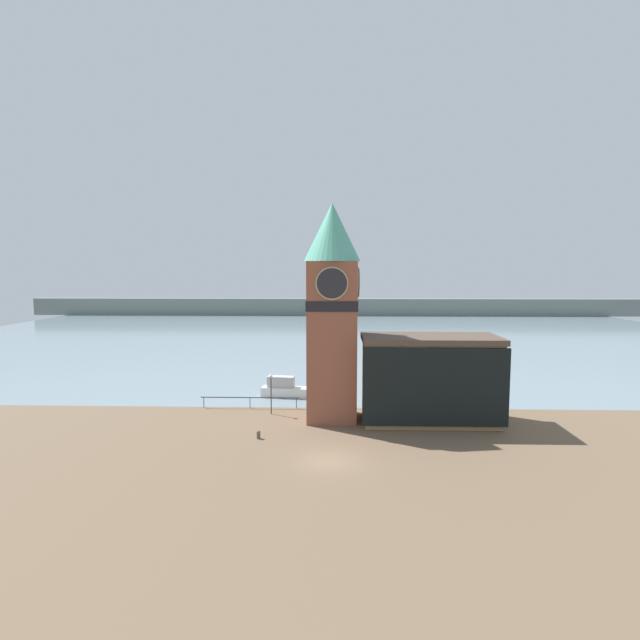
% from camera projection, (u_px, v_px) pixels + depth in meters
% --- Properties ---
extents(ground_plane, '(160.00, 160.00, 0.00)m').
position_uv_depth(ground_plane, '(328.00, 461.00, 35.63)').
color(ground_plane, brown).
extents(water, '(160.00, 120.00, 0.00)m').
position_uv_depth(water, '(333.00, 332.00, 108.92)').
color(water, gray).
rests_on(water, ground_plane).
extents(far_shoreline, '(180.00, 3.00, 5.00)m').
position_uv_depth(far_shoreline, '(333.00, 307.00, 148.44)').
color(far_shoreline, slate).
rests_on(far_shoreline, water).
extents(pier_railing, '(9.79, 0.08, 1.09)m').
position_uv_depth(pier_railing, '(250.00, 399.00, 49.14)').
color(pier_railing, '#333338').
rests_on(pier_railing, ground_plane).
extents(clock_tower, '(5.06, 5.06, 19.48)m').
position_uv_depth(clock_tower, '(332.00, 306.00, 44.72)').
color(clock_tower, brown).
rests_on(clock_tower, ground_plane).
extents(pier_building, '(12.22, 5.97, 7.76)m').
position_uv_depth(pier_building, '(430.00, 379.00, 44.53)').
color(pier_building, '#A88451').
rests_on(pier_building, ground_plane).
extents(boat_near, '(6.60, 2.23, 2.21)m').
position_uv_depth(boat_near, '(289.00, 389.00, 53.48)').
color(boat_near, silver).
rests_on(boat_near, water).
extents(mooring_bollard_near, '(0.32, 0.32, 0.68)m').
position_uv_depth(mooring_bollard_near, '(258.00, 434.00, 40.26)').
color(mooring_bollard_near, brown).
rests_on(mooring_bollard_near, ground_plane).
extents(lamp_post, '(0.32, 0.32, 3.80)m').
position_uv_depth(lamp_post, '(271.00, 386.00, 46.91)').
color(lamp_post, '#2D2D33').
rests_on(lamp_post, ground_plane).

